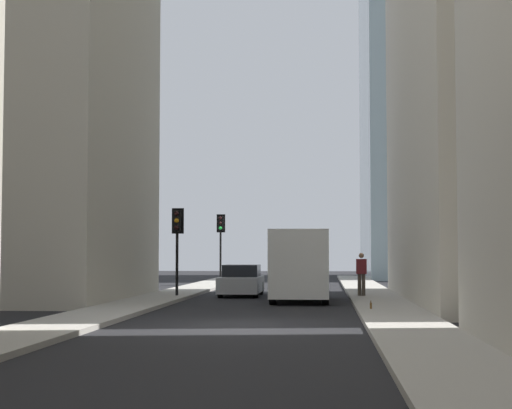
{
  "coord_description": "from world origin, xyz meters",
  "views": [
    {
      "loc": [
        -22.32,
        -2.35,
        1.94
      ],
      "look_at": [
        9.3,
        0.26,
        3.81
      ],
      "focal_mm": 58.02,
      "sensor_mm": 36.0,
      "label": 1
    }
  ],
  "objects_px": {
    "sedan_silver": "(241,281)",
    "pedestrian": "(361,272)",
    "delivery_truck": "(301,265)",
    "traffic_light_midblock": "(221,232)",
    "traffic_light_far_junction": "(177,231)",
    "discarded_bottle": "(371,305)"
  },
  "relations": [
    {
      "from": "delivery_truck",
      "to": "traffic_light_midblock",
      "type": "relative_size",
      "value": 1.55
    },
    {
      "from": "delivery_truck",
      "to": "traffic_light_far_junction",
      "type": "bearing_deg",
      "value": 74.51
    },
    {
      "from": "sedan_silver",
      "to": "discarded_bottle",
      "type": "relative_size",
      "value": 15.93
    },
    {
      "from": "sedan_silver",
      "to": "pedestrian",
      "type": "distance_m",
      "value": 5.68
    },
    {
      "from": "delivery_truck",
      "to": "traffic_light_far_junction",
      "type": "height_order",
      "value": "traffic_light_far_junction"
    },
    {
      "from": "traffic_light_far_junction",
      "to": "delivery_truck",
      "type": "bearing_deg",
      "value": -105.49
    },
    {
      "from": "delivery_truck",
      "to": "pedestrian",
      "type": "bearing_deg",
      "value": -52.58
    },
    {
      "from": "traffic_light_far_junction",
      "to": "traffic_light_midblock",
      "type": "bearing_deg",
      "value": -0.18
    },
    {
      "from": "sedan_silver",
      "to": "pedestrian",
      "type": "height_order",
      "value": "pedestrian"
    },
    {
      "from": "traffic_light_far_junction",
      "to": "discarded_bottle",
      "type": "bearing_deg",
      "value": -135.5
    },
    {
      "from": "sedan_silver",
      "to": "traffic_light_midblock",
      "type": "height_order",
      "value": "traffic_light_midblock"
    },
    {
      "from": "sedan_silver",
      "to": "traffic_light_far_junction",
      "type": "distance_m",
      "value": 4.12
    },
    {
      "from": "delivery_truck",
      "to": "traffic_light_midblock",
      "type": "distance_m",
      "value": 17.02
    },
    {
      "from": "traffic_light_midblock",
      "to": "traffic_light_far_junction",
      "type": "bearing_deg",
      "value": 179.82
    },
    {
      "from": "sedan_silver",
      "to": "traffic_light_far_junction",
      "type": "bearing_deg",
      "value": 132.68
    },
    {
      "from": "delivery_truck",
      "to": "traffic_light_midblock",
      "type": "height_order",
      "value": "traffic_light_midblock"
    },
    {
      "from": "traffic_light_midblock",
      "to": "discarded_bottle",
      "type": "relative_size",
      "value": 15.42
    },
    {
      "from": "traffic_light_midblock",
      "to": "traffic_light_far_junction",
      "type": "xyz_separation_m",
      "value": [
        -14.6,
        0.05,
        -0.31
      ]
    },
    {
      "from": "traffic_light_far_junction",
      "to": "pedestrian",
      "type": "bearing_deg",
      "value": -86.68
    },
    {
      "from": "delivery_truck",
      "to": "discarded_bottle",
      "type": "distance_m",
      "value": 7.01
    },
    {
      "from": "sedan_silver",
      "to": "pedestrian",
      "type": "relative_size",
      "value": 2.37
    },
    {
      "from": "sedan_silver",
      "to": "pedestrian",
      "type": "bearing_deg",
      "value": -109.52
    }
  ]
}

